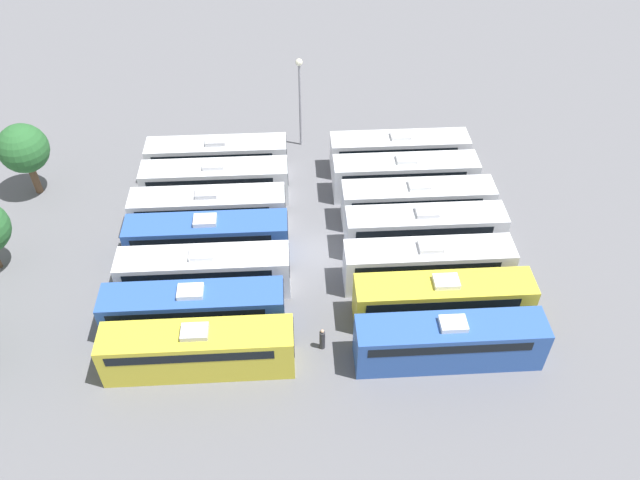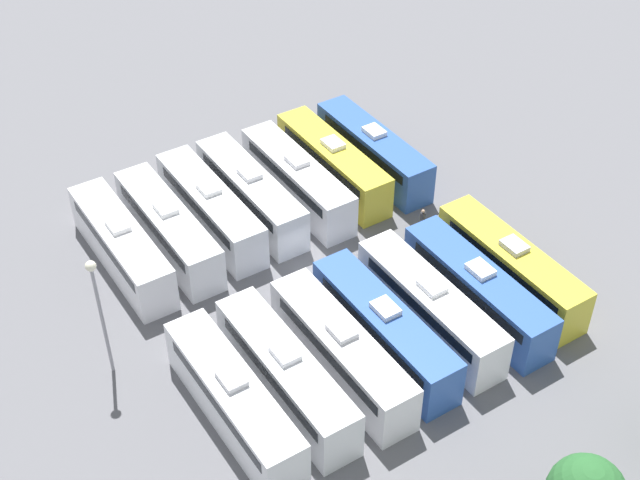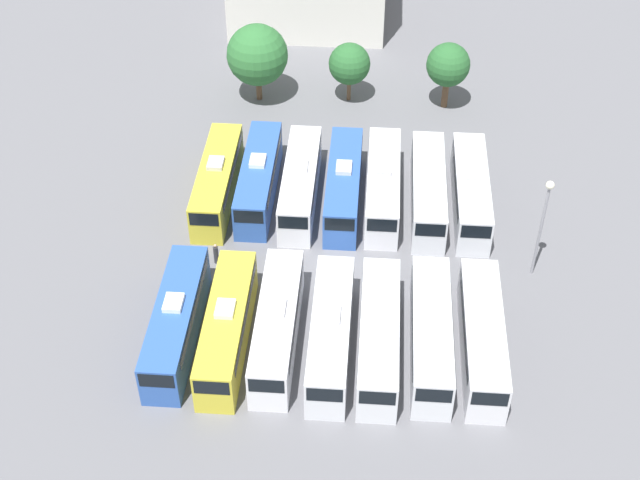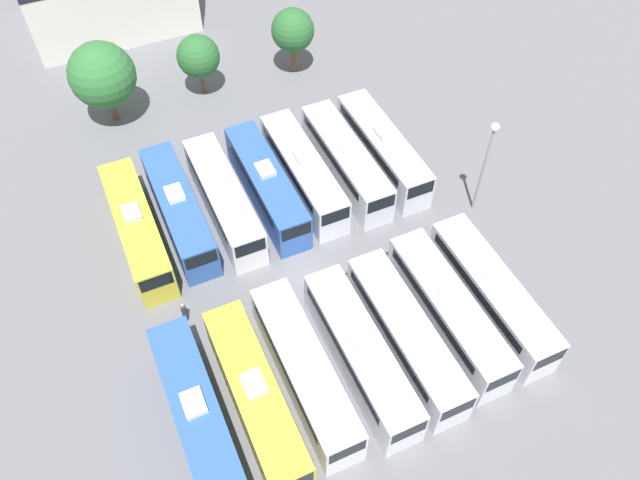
{
  "view_description": "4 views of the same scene",
  "coord_description": "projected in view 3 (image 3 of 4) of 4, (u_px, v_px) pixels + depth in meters",
  "views": [
    {
      "loc": [
        -33.29,
        1.58,
        32.16
      ],
      "look_at": [
        -1.74,
        -0.24,
        2.83
      ],
      "focal_mm": 35.0,
      "sensor_mm": 36.0,
      "label": 1
    },
    {
      "loc": [
        23.09,
        36.4,
        38.82
      ],
      "look_at": [
        -0.32,
        0.16,
        2.97
      ],
      "focal_mm": 50.0,
      "sensor_mm": 36.0,
      "label": 2
    },
    {
      "loc": [
        2.34,
        -47.49,
        44.47
      ],
      "look_at": [
        -1.2,
        0.67,
        2.09
      ],
      "focal_mm": 50.0,
      "sensor_mm": 36.0,
      "label": 3
    },
    {
      "loc": [
        -9.85,
        -23.94,
        35.65
      ],
      "look_at": [
        1.56,
        1.14,
        1.83
      ],
      "focal_mm": 35.0,
      "sensor_mm": 36.0,
      "label": 4
    }
  ],
  "objects": [
    {
      "name": "bus_12",
      "position": [
        428.0,
        189.0,
        69.26
      ],
      "size": [
        2.54,
        11.58,
        3.59
      ],
      "color": "silver",
      "rests_on": "ground_plane"
    },
    {
      "name": "bus_13",
      "position": [
        471.0,
        191.0,
        69.11
      ],
      "size": [
        2.54,
        11.58,
        3.59
      ],
      "color": "silver",
      "rests_on": "ground_plane"
    },
    {
      "name": "bus_11",
      "position": [
        383.0,
        185.0,
        69.67
      ],
      "size": [
        2.54,
        11.58,
        3.59
      ],
      "color": "silver",
      "rests_on": "ground_plane"
    },
    {
      "name": "bus_1",
      "position": [
        227.0,
        326.0,
        58.31
      ],
      "size": [
        2.54,
        11.58,
        3.59
      ],
      "color": "gold",
      "rests_on": "ground_plane"
    },
    {
      "name": "ground_plane",
      "position": [
        336.0,
        268.0,
        65.06
      ],
      "size": [
        117.92,
        117.92,
        0.0
      ],
      "primitive_type": "plane",
      "color": "slate"
    },
    {
      "name": "light_pole",
      "position": [
        544.0,
        213.0,
        61.01
      ],
      "size": [
        0.6,
        0.6,
        8.34
      ],
      "color": "gray",
      "rests_on": "ground_plane"
    },
    {
      "name": "bus_7",
      "position": [
        217.0,
        180.0,
        70.15
      ],
      "size": [
        2.54,
        11.58,
        3.59
      ],
      "color": "gold",
      "rests_on": "ground_plane"
    },
    {
      "name": "worker_person",
      "position": [
        216.0,
        254.0,
        65.03
      ],
      "size": [
        0.36,
        0.36,
        1.74
      ],
      "color": "#333338",
      "rests_on": "ground_plane"
    },
    {
      "name": "tree_2",
      "position": [
        448.0,
        65.0,
        78.61
      ],
      "size": [
        3.9,
        3.9,
        6.24
      ],
      "color": "brown",
      "rests_on": "ground_plane"
    },
    {
      "name": "bus_5",
      "position": [
        431.0,
        332.0,
        57.87
      ],
      "size": [
        2.54,
        11.58,
        3.59
      ],
      "color": "silver",
      "rests_on": "ground_plane"
    },
    {
      "name": "bus_4",
      "position": [
        379.0,
        335.0,
        57.73
      ],
      "size": [
        2.54,
        11.58,
        3.59
      ],
      "color": "silver",
      "rests_on": "ground_plane"
    },
    {
      "name": "bus_0",
      "position": [
        176.0,
        320.0,
        58.72
      ],
      "size": [
        2.54,
        11.58,
        3.59
      ],
      "color": "#2D56A8",
      "rests_on": "ground_plane"
    },
    {
      "name": "tree_0",
      "position": [
        257.0,
        55.0,
        79.38
      ],
      "size": [
        5.52,
        5.52,
        7.3
      ],
      "color": "brown",
      "rests_on": "ground_plane"
    },
    {
      "name": "bus_6",
      "position": [
        482.0,
        335.0,
        57.67
      ],
      "size": [
        2.54,
        11.58,
        3.59
      ],
      "color": "silver",
      "rests_on": "ground_plane"
    },
    {
      "name": "bus_9",
      "position": [
        300.0,
        182.0,
        69.89
      ],
      "size": [
        2.54,
        11.58,
        3.59
      ],
      "color": "white",
      "rests_on": "ground_plane"
    },
    {
      "name": "bus_3",
      "position": [
        331.0,
        332.0,
        57.9
      ],
      "size": [
        2.54,
        11.58,
        3.59
      ],
      "color": "silver",
      "rests_on": "ground_plane"
    },
    {
      "name": "bus_8",
      "position": [
        259.0,
        177.0,
        70.39
      ],
      "size": [
        2.54,
        11.58,
        3.59
      ],
      "color": "#2D56A8",
      "rests_on": "ground_plane"
    },
    {
      "name": "bus_10",
      "position": [
        344.0,
        184.0,
        69.73
      ],
      "size": [
        2.54,
        11.58,
        3.59
      ],
      "color": "#2D56A8",
      "rests_on": "ground_plane"
    },
    {
      "name": "tree_1",
      "position": [
        349.0,
        64.0,
        79.8
      ],
      "size": [
        3.77,
        3.77,
        5.61
      ],
      "color": "brown",
      "rests_on": "ground_plane"
    },
    {
      "name": "bus_2",
      "position": [
        277.0,
        324.0,
        58.42
      ],
      "size": [
        2.54,
        11.58,
        3.59
      ],
      "color": "white",
      "rests_on": "ground_plane"
    }
  ]
}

